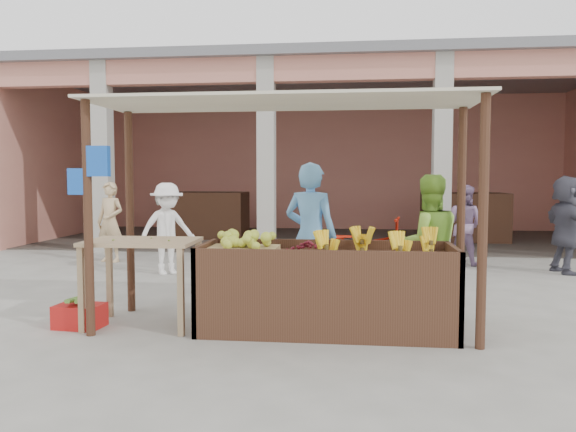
# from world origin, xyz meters

# --- Properties ---
(ground) EXTENTS (60.00, 60.00, 0.00)m
(ground) POSITION_xyz_m (0.00, 0.00, 0.00)
(ground) COLOR gray
(ground) RESTS_ON ground
(market_building) EXTENTS (14.40, 6.40, 4.20)m
(market_building) POSITION_xyz_m (0.05, 8.93, 2.70)
(market_building) COLOR tan
(market_building) RESTS_ON ground
(fruit_stall) EXTENTS (2.60, 0.95, 0.80)m
(fruit_stall) POSITION_xyz_m (0.50, 0.00, 0.40)
(fruit_stall) COLOR #452A1B
(fruit_stall) RESTS_ON ground
(stall_awning) EXTENTS (4.09, 1.35, 2.39)m
(stall_awning) POSITION_xyz_m (-0.01, 0.06, 1.98)
(stall_awning) COLOR #452A1B
(stall_awning) RESTS_ON ground
(banana_heap) EXTENTS (1.22, 0.67, 0.22)m
(banana_heap) POSITION_xyz_m (1.01, 0.01, 0.91)
(banana_heap) COLOR yellow
(banana_heap) RESTS_ON fruit_stall
(melon_tray) EXTENTS (0.72, 0.62, 0.19)m
(melon_tray) POSITION_xyz_m (-0.38, -0.01, 0.89)
(melon_tray) COLOR tan
(melon_tray) RESTS_ON fruit_stall
(berry_heap) EXTENTS (0.49, 0.40, 0.16)m
(berry_heap) POSITION_xyz_m (0.31, -0.00, 0.88)
(berry_heap) COLOR maroon
(berry_heap) RESTS_ON fruit_stall
(side_table) EXTENTS (1.17, 0.80, 0.93)m
(side_table) POSITION_xyz_m (-1.46, -0.03, 0.78)
(side_table) COLOR #A28261
(side_table) RESTS_ON ground
(papaya_pile) EXTENTS (0.76, 0.43, 0.22)m
(papaya_pile) POSITION_xyz_m (-1.46, -0.03, 1.04)
(papaya_pile) COLOR #518C2E
(papaya_pile) RESTS_ON side_table
(red_crate) EXTENTS (0.50, 0.38, 0.25)m
(red_crate) POSITION_xyz_m (-2.10, -0.18, 0.12)
(red_crate) COLOR #B51513
(red_crate) RESTS_ON ground
(plantain_bundle) EXTENTS (0.35, 0.25, 0.07)m
(plantain_bundle) POSITION_xyz_m (-2.10, -0.18, 0.28)
(plantain_bundle) COLOR #598932
(plantain_bundle) RESTS_ON red_crate
(produce_sacks) EXTENTS (1.08, 0.81, 0.66)m
(produce_sacks) POSITION_xyz_m (2.54, 5.25, 0.33)
(produce_sacks) COLOR maroon
(produce_sacks) RESTS_ON ground
(vendor_blue) EXTENTS (0.83, 0.70, 1.89)m
(vendor_blue) POSITION_xyz_m (0.26, 0.95, 0.94)
(vendor_blue) COLOR #64AAE6
(vendor_blue) RESTS_ON ground
(vendor_green) EXTENTS (0.89, 0.61, 1.71)m
(vendor_green) POSITION_xyz_m (1.63, 0.81, 0.85)
(vendor_green) COLOR #8FCC3D
(vendor_green) RESTS_ON ground
(motorcycle) EXTENTS (0.98, 2.11, 1.06)m
(motorcycle) POSITION_xyz_m (0.89, 2.46, 0.53)
(motorcycle) COLOR #A41707
(motorcycle) RESTS_ON ground
(shopper_a) EXTENTS (1.14, 1.06, 1.62)m
(shopper_a) POSITION_xyz_m (-2.25, 3.10, 0.81)
(shopper_a) COLOR white
(shopper_a) RESTS_ON ground
(shopper_d) EXTENTS (0.88, 1.66, 1.71)m
(shopper_d) POSITION_xyz_m (4.28, 3.97, 0.85)
(shopper_d) COLOR #474653
(shopper_d) RESTS_ON ground
(shopper_e) EXTENTS (0.67, 0.57, 1.56)m
(shopper_e) POSITION_xyz_m (-3.76, 4.29, 0.78)
(shopper_e) COLOR tan
(shopper_e) RESTS_ON ground
(shopper_f) EXTENTS (0.89, 0.78, 1.59)m
(shopper_f) POSITION_xyz_m (2.76, 4.71, 0.79)
(shopper_f) COLOR slate
(shopper_f) RESTS_ON ground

